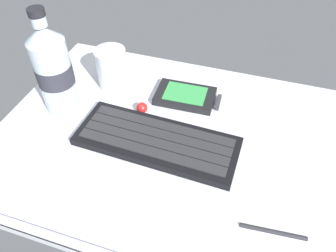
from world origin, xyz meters
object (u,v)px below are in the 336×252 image
object	(u,v)px
handheld_device	(188,97)
water_bottle	(54,70)
keyboard	(157,141)
juice_cup	(112,70)
stylus_pen	(274,231)
trackball_mouse	(142,108)

from	to	relation	value
handheld_device	water_bottle	size ratio (longest dim) A/B	0.63
keyboard	juice_cup	distance (cm)	20.12
stylus_pen	keyboard	bearing A→B (deg)	148.54
trackball_mouse	stylus_pen	world-z (taller)	trackball_mouse
trackball_mouse	stylus_pen	bearing A→B (deg)	-33.55
handheld_device	trackball_mouse	bearing A→B (deg)	-139.66
juice_cup	keyboard	bearing A→B (deg)	-42.79
water_bottle	trackball_mouse	size ratio (longest dim) A/B	9.45
handheld_device	water_bottle	bearing A→B (deg)	-156.57
keyboard	trackball_mouse	bearing A→B (deg)	128.19
handheld_device	water_bottle	distance (cm)	26.44
handheld_device	trackball_mouse	xyz separation A→B (cm)	(-7.66, -6.51, 0.37)
stylus_pen	trackball_mouse	bearing A→B (deg)	141.77
keyboard	stylus_pen	size ratio (longest dim) A/B	3.09
water_bottle	stylus_pen	size ratio (longest dim) A/B	2.19
juice_cup	stylus_pen	size ratio (longest dim) A/B	0.89
handheld_device	stylus_pen	world-z (taller)	handheld_device
handheld_device	juice_cup	distance (cm)	16.96
trackball_mouse	stylus_pen	xyz separation A→B (cm)	(27.06, -17.94, -0.75)
juice_cup	stylus_pen	bearing A→B (deg)	-34.02
juice_cup	water_bottle	bearing A→B (deg)	-122.87
stylus_pen	handheld_device	bearing A→B (deg)	123.76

